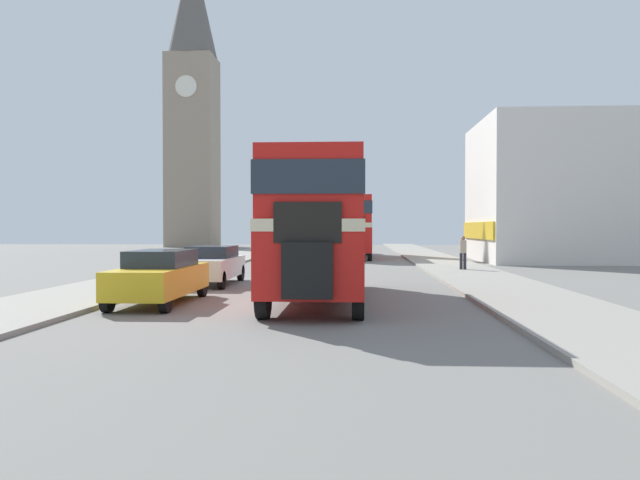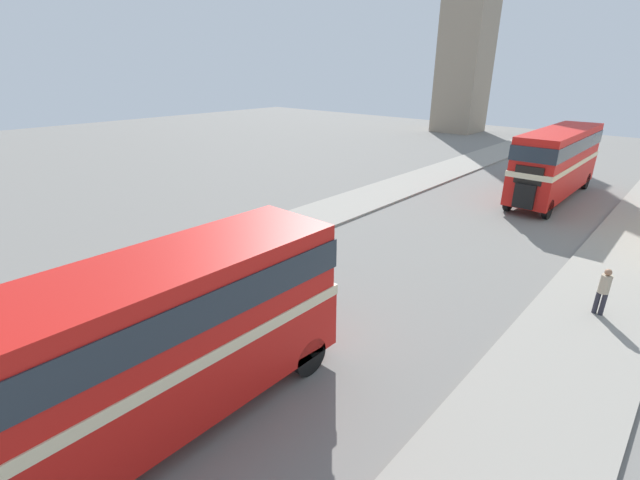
% 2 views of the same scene
% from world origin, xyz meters
% --- Properties ---
extents(ground_plane, '(120.00, 120.00, 0.00)m').
position_xyz_m(ground_plane, '(0.00, 0.00, 0.00)').
color(ground_plane, slate).
extents(sidewalk_left, '(3.50, 120.00, 0.12)m').
position_xyz_m(sidewalk_left, '(-6.75, 0.00, 0.06)').
color(sidewalk_left, gray).
rests_on(sidewalk_left, ground_plane).
extents(double_decker_bus, '(2.50, 9.58, 4.00)m').
position_xyz_m(double_decker_bus, '(0.64, 1.29, 2.39)').
color(double_decker_bus, red).
rests_on(double_decker_bus, ground_plane).
extents(bus_distant, '(2.38, 10.30, 4.21)m').
position_xyz_m(bus_distant, '(1.52, 26.92, 2.50)').
color(bus_distant, red).
rests_on(bus_distant, ground_plane).
extents(car_parked_near, '(1.67, 4.63, 1.49)m').
position_xyz_m(car_parked_near, '(-3.78, 0.26, 0.77)').
color(car_parked_near, gold).
rests_on(car_parked_near, ground_plane).
extents(car_parked_mid, '(1.73, 4.47, 1.43)m').
position_xyz_m(car_parked_mid, '(-3.69, 6.11, 0.75)').
color(car_parked_mid, white).
rests_on(car_parked_mid, ground_plane).
extents(pedestrian_walking, '(0.33, 0.33, 1.61)m').
position_xyz_m(pedestrian_walking, '(6.82, 13.37, 1.03)').
color(pedestrian_walking, '#282833').
rests_on(pedestrian_walking, sidewalk_right).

